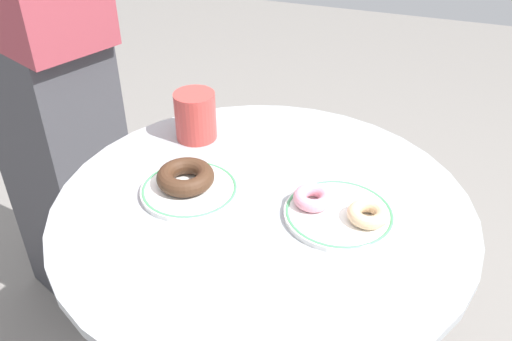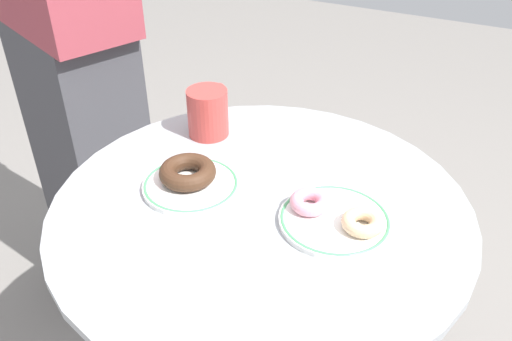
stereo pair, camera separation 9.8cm
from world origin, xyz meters
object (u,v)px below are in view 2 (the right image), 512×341
plate_right (334,220)px  donut_pink_frosted (310,202)px  coffee_mug (209,112)px  donut_glazed (362,223)px  donut_chocolate (188,172)px  plate_left (191,185)px  person_figure (69,49)px  cafe_table (260,297)px

plate_right → donut_pink_frosted: (-0.05, 0.01, 0.02)m
donut_pink_frosted → coffee_mug: (-0.30, 0.16, 0.03)m
donut_glazed → coffee_mug: 0.44m
donut_glazed → donut_pink_frosted: same height
donut_glazed → plate_right: bearing=172.3°
donut_chocolate → coffee_mug: (-0.06, 0.19, 0.02)m
plate_right → donut_chocolate: (-0.29, -0.01, 0.02)m
plate_left → person_figure: 0.64m
cafe_table → donut_glazed: donut_glazed is taller
plate_left → donut_chocolate: 0.03m
donut_chocolate → donut_pink_frosted: 0.24m
cafe_table → coffee_mug: coffee_mug is taller
cafe_table → coffee_mug: (-0.21, 0.18, 0.30)m
donut_chocolate → person_figure: size_ratio=0.06×
donut_pink_frosted → donut_glazed: bearing=-8.2°
plate_left → coffee_mug: size_ratio=1.36×
donut_glazed → person_figure: (-0.89, 0.29, 0.05)m
coffee_mug → donut_glazed: bearing=-24.0°
donut_pink_frosted → donut_chocolate: bearing=-174.8°
cafe_table → person_figure: bearing=157.5°
cafe_table → donut_glazed: bearing=-0.2°
cafe_table → donut_pink_frosted: donut_pink_frosted is taller
donut_chocolate → donut_glazed: size_ratio=1.52×
plate_left → donut_glazed: size_ratio=2.56×
person_figure → cafe_table: bearing=-22.5°
donut_glazed → coffee_mug: coffee_mug is taller
plate_left → donut_pink_frosted: 0.23m
donut_pink_frosted → person_figure: bearing=160.7°
plate_right → coffee_mug: size_ratio=1.45×
plate_left → person_figure: bearing=151.5°
donut_pink_frosted → person_figure: (-0.79, 0.28, 0.05)m
plate_left → cafe_table: bearing=6.3°
cafe_table → donut_glazed: size_ratio=10.76×
donut_glazed → plate_left: bearing=-177.4°
donut_chocolate → donut_pink_frosted: bearing=5.2°
donut_glazed → coffee_mug: (-0.40, 0.18, 0.03)m
coffee_mug → plate_right: bearing=-26.1°
plate_right → donut_glazed: (0.05, -0.01, 0.02)m
plate_left → coffee_mug: 0.21m
plate_right → donut_pink_frosted: donut_pink_frosted is taller
cafe_table → person_figure: (-0.70, 0.29, 0.32)m
cafe_table → plate_right: plate_right is taller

